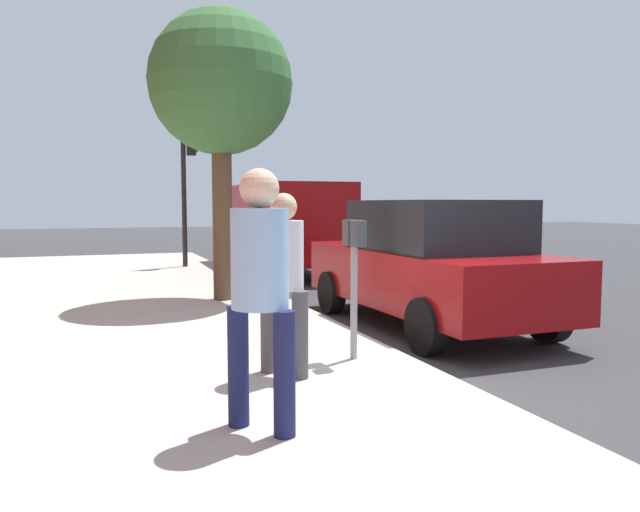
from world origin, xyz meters
The scene contains 9 objects.
ground_plane centered at (0.00, 0.00, 0.00)m, with size 80.00×80.00×0.00m, color #38383A.
sidewalk_slab centered at (0.00, 3.00, 0.07)m, with size 28.00×6.00×0.15m, color #B7B2A8.
parking_meter centered at (-0.28, 0.59, 1.17)m, with size 0.36×0.12×1.41m.
pedestrian_at_meter centered at (-0.60, 1.43, 1.12)m, with size 0.45×0.36×1.67m.
pedestrian_bystander centered at (-1.87, 2.00, 1.23)m, with size 0.46×0.39×1.81m.
parked_sedan_near centered at (1.50, -1.35, 0.89)m, with size 4.42×2.00×1.77m.
parked_van_far centered at (8.51, -1.35, 1.26)m, with size 5.25×2.22×2.18m.
street_tree centered at (4.03, 1.03, 3.61)m, with size 2.31×2.31×4.67m.
traffic_signal centered at (9.61, 0.74, 2.58)m, with size 0.24×0.44×3.60m.
Camera 1 is at (-5.88, 3.07, 1.73)m, focal length 34.34 mm.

